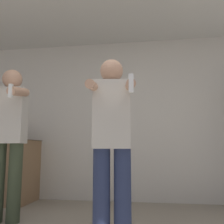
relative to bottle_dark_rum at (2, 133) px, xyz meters
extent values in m
cube|color=silver|center=(2.00, 0.28, 0.23)|extent=(7.00, 0.06, 2.55)
cylinder|color=#194723|center=(0.00, 0.00, -0.01)|extent=(0.07, 0.07, 0.21)
cylinder|color=#194723|center=(0.00, 0.00, 0.12)|extent=(0.02, 0.02, 0.05)
sphere|color=silver|center=(0.00, 0.00, 0.15)|extent=(0.03, 0.03, 0.03)
cylinder|color=#563314|center=(0.16, 0.00, 0.02)|extent=(0.09, 0.09, 0.25)
cylinder|color=#563314|center=(0.16, 0.00, 0.18)|extent=(0.03, 0.03, 0.07)
sphere|color=black|center=(0.16, 0.00, 0.21)|extent=(0.04, 0.04, 0.04)
cylinder|color=navy|center=(1.91, -1.52, -0.64)|extent=(0.15, 0.15, 0.80)
cylinder|color=navy|center=(2.09, -1.50, -0.64)|extent=(0.15, 0.15, 0.80)
cube|color=beige|center=(2.00, -1.51, 0.05)|extent=(0.35, 0.24, 0.60)
sphere|color=tan|center=(2.00, -1.51, 0.45)|extent=(0.21, 0.21, 0.21)
cylinder|color=tan|center=(1.87, -1.72, 0.27)|extent=(0.12, 0.41, 0.14)
cylinder|color=tan|center=(2.18, -1.69, 0.27)|extent=(0.12, 0.41, 0.14)
cube|color=white|center=(2.20, -1.88, 0.23)|extent=(0.04, 0.04, 0.14)
cylinder|color=#38422D|center=(0.83, -1.01, -0.61)|extent=(0.15, 0.15, 0.86)
cube|color=beige|center=(0.73, -1.01, 0.13)|extent=(0.37, 0.23, 0.64)
sphere|color=tan|center=(0.73, -1.01, 0.57)|extent=(0.23, 0.23, 0.23)
cylinder|color=tan|center=(0.92, -1.18, 0.37)|extent=(0.13, 0.39, 0.16)
cube|color=white|center=(0.93, -1.36, 0.34)|extent=(0.04, 0.04, 0.14)
camera|label=1|loc=(2.32, -3.67, -0.25)|focal=40.00mm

